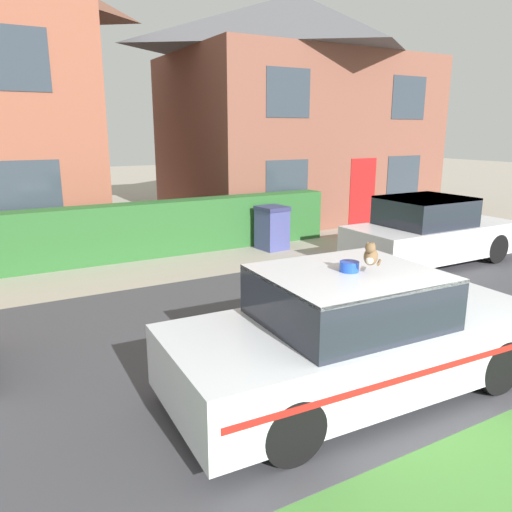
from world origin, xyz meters
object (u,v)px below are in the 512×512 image
object	(u,v)px
cat	(371,255)
house_right	(296,107)
neighbour_car_near	(430,232)
wheelie_bin	(272,228)
police_car	(356,335)

from	to	relation	value
cat	house_right	distance (m)	12.98
neighbour_car_near	wheelie_bin	xyz separation A→B (m)	(-2.37, 2.94, -0.16)
police_car	house_right	size ratio (longest dim) A/B	0.52
police_car	house_right	bearing A→B (deg)	61.68
wheelie_bin	house_right	bearing A→B (deg)	44.58
neighbour_car_near	police_car	bearing A→B (deg)	-145.32
cat	wheelie_bin	xyz separation A→B (m)	(2.91, 6.76, -1.13)
house_right	police_car	bearing A→B (deg)	-120.55
neighbour_car_near	house_right	xyz separation A→B (m)	(1.18, 7.25, 3.00)
cat	house_right	bearing A→B (deg)	-161.10
police_car	neighbour_car_near	xyz separation A→B (m)	(5.22, 3.60, 0.03)
cat	neighbour_car_near	world-z (taller)	cat
police_car	wheelie_bin	world-z (taller)	police_car
wheelie_bin	neighbour_car_near	bearing A→B (deg)	-57.15
police_car	cat	bearing A→B (deg)	-100.85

